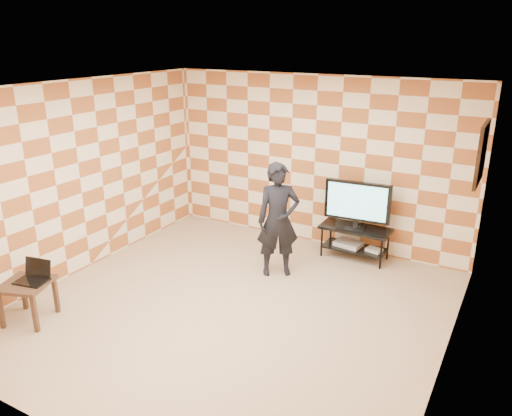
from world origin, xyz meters
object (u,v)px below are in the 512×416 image
(tv_stand, at_px, (355,235))
(tv, at_px, (357,203))
(side_table, at_px, (27,289))
(person, at_px, (278,220))

(tv_stand, relative_size, tv, 1.07)
(tv_stand, bearing_deg, side_table, -127.88)
(tv, xyz_separation_m, side_table, (-2.81, -3.61, -0.49))
(tv, distance_m, person, 1.31)
(side_table, xyz_separation_m, person, (2.02, 2.57, 0.40))
(tv_stand, xyz_separation_m, person, (-0.79, -1.05, 0.45))
(tv, distance_m, side_table, 4.60)
(tv_stand, distance_m, tv, 0.53)
(tv, bearing_deg, person, -127.06)
(person, bearing_deg, side_table, -163.31)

